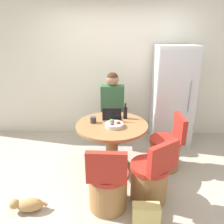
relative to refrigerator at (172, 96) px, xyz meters
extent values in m
plane|color=#B2A899|center=(-1.08, -1.26, -0.91)|extent=(12.00, 12.00, 0.00)
cube|color=silver|center=(-1.08, 0.37, 0.39)|extent=(7.00, 0.06, 2.60)
cube|color=silver|center=(0.00, 0.01, 0.00)|extent=(0.69, 0.64, 1.81)
cube|color=silver|center=(0.00, -0.32, 0.00)|extent=(0.67, 0.01, 1.70)
cylinder|color=gray|center=(0.21, -0.33, 0.09)|extent=(0.02, 0.02, 0.54)
cylinder|color=olive|center=(-1.08, -0.93, -0.88)|extent=(0.57, 0.57, 0.05)
cylinder|color=olive|center=(-1.08, -0.93, -0.53)|extent=(0.19, 0.19, 0.65)
cylinder|color=olive|center=(-1.08, -0.93, -0.18)|extent=(1.06, 1.06, 0.04)
cylinder|color=#9E7042|center=(-0.60, -1.59, -0.69)|extent=(0.46, 0.46, 0.44)
cylinder|color=#AD281E|center=(-0.60, -1.59, -0.44)|extent=(0.49, 0.49, 0.06)
cube|color=#AD281E|center=(-0.48, -1.75, -0.23)|extent=(0.39, 0.32, 0.37)
cylinder|color=#9E7042|center=(-1.11, -1.75, -0.69)|extent=(0.46, 0.46, 0.44)
cylinder|color=#AD281E|center=(-1.11, -1.75, -0.44)|extent=(0.49, 0.49, 0.06)
cube|color=#AD281E|center=(-1.11, -1.95, -0.23)|extent=(0.44, 0.08, 0.37)
cylinder|color=#9E7042|center=(-0.27, -0.90, -0.69)|extent=(0.46, 0.46, 0.44)
cylinder|color=#AD281E|center=(-0.27, -0.90, -0.44)|extent=(0.49, 0.49, 0.06)
cube|color=#AD281E|center=(-0.07, -0.89, -0.23)|extent=(0.09, 0.44, 0.37)
cube|color=#2D2D38|center=(-1.09, -0.08, -0.66)|extent=(0.28, 0.16, 0.49)
cube|color=#2D2D38|center=(-1.09, -0.14, -0.34)|extent=(0.32, 0.36, 0.14)
cube|color=#2D5638|center=(-1.09, -0.22, -0.01)|extent=(0.40, 0.22, 0.52)
sphere|color=#936B51|center=(-1.09, -0.22, 0.35)|extent=(0.22, 0.22, 0.22)
sphere|color=#382314|center=(-1.09, -0.22, 0.37)|extent=(0.20, 0.20, 0.20)
cube|color=#B7B7BC|center=(-1.09, -0.73, -0.15)|extent=(0.29, 0.22, 0.02)
cube|color=black|center=(-1.09, -0.84, -0.05)|extent=(0.29, 0.01, 0.19)
cylinder|color=beige|center=(-1.05, -1.04, -0.13)|extent=(0.26, 0.26, 0.05)
sphere|color=red|center=(-0.99, -1.05, -0.10)|extent=(0.07, 0.07, 0.07)
sphere|color=#4C9333|center=(-1.09, -0.99, -0.10)|extent=(0.08, 0.08, 0.08)
sphere|color=#7A2D5B|center=(-1.08, -1.09, -0.11)|extent=(0.06, 0.06, 0.06)
cylinder|color=#383333|center=(-1.36, -0.89, -0.12)|extent=(0.09, 0.09, 0.09)
cylinder|color=black|center=(-0.88, -0.71, -0.07)|extent=(0.06, 0.06, 0.18)
cylinder|color=black|center=(-0.88, -0.71, 0.05)|extent=(0.03, 0.03, 0.07)
ellipsoid|color=tan|center=(-2.03, -1.86, -0.82)|extent=(0.33, 0.20, 0.17)
sphere|color=tan|center=(-2.21, -1.88, -0.79)|extent=(0.12, 0.12, 0.12)
cylinder|color=tan|center=(-1.90, -1.84, -0.81)|extent=(0.14, 0.06, 0.11)
cube|color=tan|center=(-0.68, -2.02, -0.78)|extent=(0.30, 0.14, 0.26)
camera|label=1|loc=(-1.00, -3.89, 1.11)|focal=35.00mm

